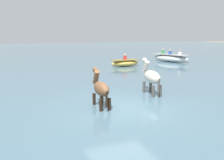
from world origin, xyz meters
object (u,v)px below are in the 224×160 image
Objects in this scene: horse_trailing_bay at (101,90)px; boat_mid_outer at (125,63)px; boat_distant_west at (171,58)px; horse_lead_pinto at (151,78)px.

horse_trailing_bay is 12.14m from boat_mid_outer.
horse_trailing_bay is 16.43m from boat_distant_west.
boat_mid_outer is (2.90, 9.53, -0.49)m from horse_lead_pinto.
horse_lead_pinto is at bearing -106.96° from boat_mid_outer.
horse_trailing_bay reaches higher than boat_distant_west.
boat_distant_west is at bearing 15.04° from boat_mid_outer.
horse_lead_pinto is 1.08× the size of horse_trailing_bay.
boat_mid_outer is 0.63× the size of boat_distant_west.
horse_lead_pinto is at bearing -126.96° from boat_distant_west.
horse_lead_pinto reaches higher than boat_distant_west.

